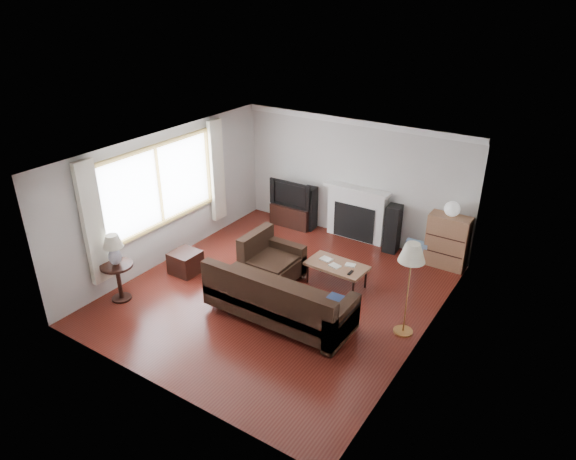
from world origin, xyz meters
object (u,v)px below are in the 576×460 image
Objects in this scene: tv_stand at (293,215)px; coffee_table at (336,274)px; side_table at (119,282)px; bookshelf at (447,241)px; floor_lamp at (408,290)px; sectional_sofa at (279,297)px.

coffee_table is (2.01, -1.70, -0.03)m from tv_stand.
bookshelf is at bearing 44.18° from side_table.
floor_lamp reaches higher than coffee_table.
side_table is at bearing -158.31° from floor_lamp.
sectional_sofa reaches higher than tv_stand.
bookshelf is at bearing 93.00° from floor_lamp.
sectional_sofa is at bearing -157.18° from floor_lamp.
side_table is at bearing -135.82° from bookshelf.
tv_stand is 2.63m from coffee_table.
coffee_table is 1.75m from floor_lamp.
tv_stand is 0.89× the size of coffee_table.
side_table is (-0.84, -4.09, 0.10)m from tv_stand.
tv_stand is 4.28m from floor_lamp.
bookshelf is 5.92m from side_table.
bookshelf reaches higher than side_table.
floor_lamp is at bearing 21.69° from side_table.
sectional_sofa is 2.44× the size of coffee_table.
floor_lamp is (1.79, 0.75, 0.35)m from sectional_sofa.
bookshelf is 0.40× the size of sectional_sofa.
bookshelf is 0.97× the size of coffee_table.
bookshelf is at bearing 0.51° from tv_stand.
side_table is at bearing -101.62° from tv_stand.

